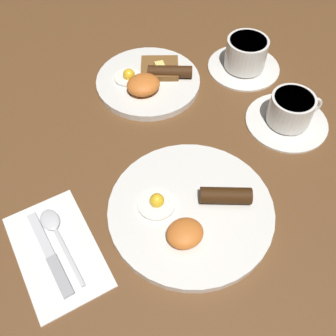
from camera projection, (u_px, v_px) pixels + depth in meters
ground_plane at (191, 212)px, 0.68m from camera, size 3.00×3.00×0.00m
breakfast_plate_near at (191, 211)px, 0.67m from camera, size 0.29×0.29×0.04m
breakfast_plate_far at (149, 80)px, 0.87m from camera, size 0.23×0.23×0.05m
teacup_near at (290, 113)px, 0.79m from camera, size 0.17×0.17×0.07m
teacup_far at (246, 56)px, 0.89m from camera, size 0.17×0.17×0.08m
napkin at (57, 251)px, 0.64m from camera, size 0.13×0.21×0.01m
knife at (51, 257)px, 0.62m from camera, size 0.03×0.17×0.01m
spoon at (54, 228)px, 0.65m from camera, size 0.03×0.16×0.01m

